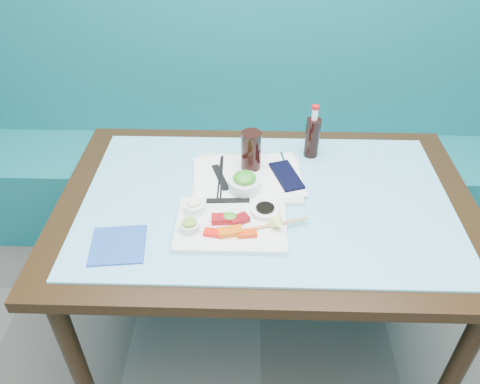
{
  "coord_description": "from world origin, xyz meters",
  "views": [
    {
      "loc": [
        -0.05,
        0.24,
        1.75
      ],
      "look_at": [
        -0.09,
        1.43,
        0.8
      ],
      "focal_mm": 35.0,
      "sensor_mm": 36.0,
      "label": 1
    }
  ],
  "objects_px": {
    "seaweed_bowl": "(244,185)",
    "cola_glass": "(251,151)",
    "booth_bench": "(261,154)",
    "sashimi_plate": "(231,225)",
    "cola_bottle_body": "(312,138)",
    "dining_table": "(266,219)",
    "serving_tray": "(248,178)",
    "blue_napkin": "(118,245)"
  },
  "relations": [
    {
      "from": "dining_table",
      "to": "cola_glass",
      "type": "relative_size",
      "value": 9.65
    },
    {
      "from": "booth_bench",
      "to": "serving_tray",
      "type": "relative_size",
      "value": 7.96
    },
    {
      "from": "dining_table",
      "to": "seaweed_bowl",
      "type": "height_order",
      "value": "seaweed_bowl"
    },
    {
      "from": "blue_napkin",
      "to": "seaweed_bowl",
      "type": "bearing_deg",
      "value": 35.35
    },
    {
      "from": "cola_bottle_body",
      "to": "serving_tray",
      "type": "bearing_deg",
      "value": -145.04
    },
    {
      "from": "cola_glass",
      "to": "seaweed_bowl",
      "type": "bearing_deg",
      "value": -98.75
    },
    {
      "from": "seaweed_bowl",
      "to": "cola_glass",
      "type": "distance_m",
      "value": 0.14
    },
    {
      "from": "booth_bench",
      "to": "sashimi_plate",
      "type": "height_order",
      "value": "booth_bench"
    },
    {
      "from": "sashimi_plate",
      "to": "cola_glass",
      "type": "distance_m",
      "value": 0.32
    },
    {
      "from": "dining_table",
      "to": "blue_napkin",
      "type": "height_order",
      "value": "blue_napkin"
    },
    {
      "from": "booth_bench",
      "to": "dining_table",
      "type": "xyz_separation_m",
      "value": [
        0.0,
        -0.84,
        0.29
      ]
    },
    {
      "from": "dining_table",
      "to": "cola_bottle_body",
      "type": "relative_size",
      "value": 9.18
    },
    {
      "from": "sashimi_plate",
      "to": "cola_bottle_body",
      "type": "distance_m",
      "value": 0.5
    },
    {
      "from": "booth_bench",
      "to": "cola_bottle_body",
      "type": "height_order",
      "value": "booth_bench"
    },
    {
      "from": "booth_bench",
      "to": "blue_napkin",
      "type": "relative_size",
      "value": 18.77
    },
    {
      "from": "booth_bench",
      "to": "cola_bottle_body",
      "type": "relative_size",
      "value": 19.68
    },
    {
      "from": "cola_bottle_body",
      "to": "blue_napkin",
      "type": "height_order",
      "value": "cola_bottle_body"
    },
    {
      "from": "serving_tray",
      "to": "blue_napkin",
      "type": "height_order",
      "value": "serving_tray"
    },
    {
      "from": "seaweed_bowl",
      "to": "cola_glass",
      "type": "relative_size",
      "value": 0.75
    },
    {
      "from": "sashimi_plate",
      "to": "cola_glass",
      "type": "xyz_separation_m",
      "value": [
        0.06,
        0.3,
        0.08
      ]
    },
    {
      "from": "booth_bench",
      "to": "sashimi_plate",
      "type": "distance_m",
      "value": 1.06
    },
    {
      "from": "cola_glass",
      "to": "sashimi_plate",
      "type": "bearing_deg",
      "value": -100.81
    },
    {
      "from": "serving_tray",
      "to": "blue_napkin",
      "type": "distance_m",
      "value": 0.51
    },
    {
      "from": "serving_tray",
      "to": "cola_bottle_body",
      "type": "distance_m",
      "value": 0.29
    },
    {
      "from": "booth_bench",
      "to": "sashimi_plate",
      "type": "xyz_separation_m",
      "value": [
        -0.11,
        -0.98,
        0.39
      ]
    },
    {
      "from": "dining_table",
      "to": "serving_tray",
      "type": "distance_m",
      "value": 0.16
    },
    {
      "from": "cola_bottle_body",
      "to": "blue_napkin",
      "type": "distance_m",
      "value": 0.8
    },
    {
      "from": "sashimi_plate",
      "to": "cola_bottle_body",
      "type": "height_order",
      "value": "cola_bottle_body"
    },
    {
      "from": "booth_bench",
      "to": "cola_glass",
      "type": "distance_m",
      "value": 0.83
    },
    {
      "from": "cola_bottle_body",
      "to": "blue_napkin",
      "type": "xyz_separation_m",
      "value": [
        -0.62,
        -0.5,
        -0.07
      ]
    },
    {
      "from": "sashimi_plate",
      "to": "cola_glass",
      "type": "bearing_deg",
      "value": 79.06
    },
    {
      "from": "seaweed_bowl",
      "to": "cola_glass",
      "type": "xyz_separation_m",
      "value": [
        0.02,
        0.13,
        0.05
      ]
    },
    {
      "from": "booth_bench",
      "to": "seaweed_bowl",
      "type": "height_order",
      "value": "booth_bench"
    },
    {
      "from": "serving_tray",
      "to": "sashimi_plate",
      "type": "bearing_deg",
      "value": -101.19
    },
    {
      "from": "cola_glass",
      "to": "blue_napkin",
      "type": "bearing_deg",
      "value": -134.82
    },
    {
      "from": "dining_table",
      "to": "blue_napkin",
      "type": "distance_m",
      "value": 0.51
    },
    {
      "from": "sashimi_plate",
      "to": "serving_tray",
      "type": "xyz_separation_m",
      "value": [
        0.05,
        0.25,
        -0.0
      ]
    },
    {
      "from": "serving_tray",
      "to": "seaweed_bowl",
      "type": "xyz_separation_m",
      "value": [
        -0.01,
        -0.07,
        0.03
      ]
    },
    {
      "from": "cola_bottle_body",
      "to": "dining_table",
      "type": "bearing_deg",
      "value": -122.62
    },
    {
      "from": "dining_table",
      "to": "cola_bottle_body",
      "type": "distance_m",
      "value": 0.36
    },
    {
      "from": "dining_table",
      "to": "booth_bench",
      "type": "bearing_deg",
      "value": 90.0
    },
    {
      "from": "booth_bench",
      "to": "sashimi_plate",
      "type": "relative_size",
      "value": 8.8
    }
  ]
}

